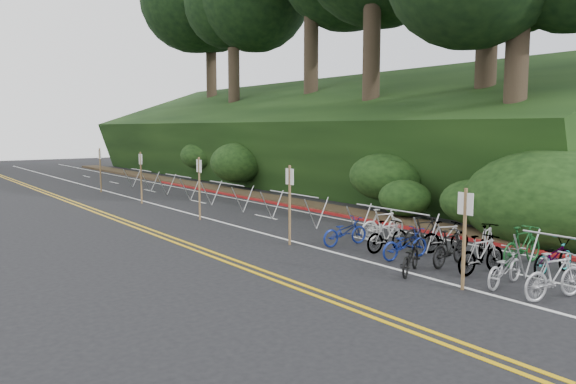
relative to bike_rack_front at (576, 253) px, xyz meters
name	(u,v)px	position (x,y,z in m)	size (l,w,h in m)	color
ground	(396,283)	(-2.81, 2.80, -0.85)	(120.00, 120.00, 0.00)	black
road_markings	(212,223)	(-2.17, 12.90, -0.85)	(7.47, 80.00, 0.01)	gold
red_curb	(288,205)	(2.89, 14.80, -0.80)	(0.25, 28.00, 0.10)	maroon
embankment	(314,145)	(10.15, 21.84, 1.71)	(14.30, 48.14, 9.11)	black
bike_rack_front	(576,253)	(0.00, 0.00, 0.00)	(1.16, 2.59, 1.20)	#A5A6A7
bike_racks_rest	(226,190)	(0.19, 15.80, 0.00)	(1.14, 23.00, 1.17)	#A5A6A7
signpost_near	(464,232)	(-1.98, 1.55, 0.48)	(0.08, 0.40, 2.32)	brown
signposts_rest	(167,179)	(-2.21, 16.80, 0.58)	(0.08, 18.40, 2.50)	brown
bike_front	(410,257)	(-1.84, 3.22, -0.43)	(1.62, 0.56, 0.85)	black
bike_valet	(466,246)	(0.18, 3.03, -0.37)	(3.33, 8.69, 1.07)	#9E9EA3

